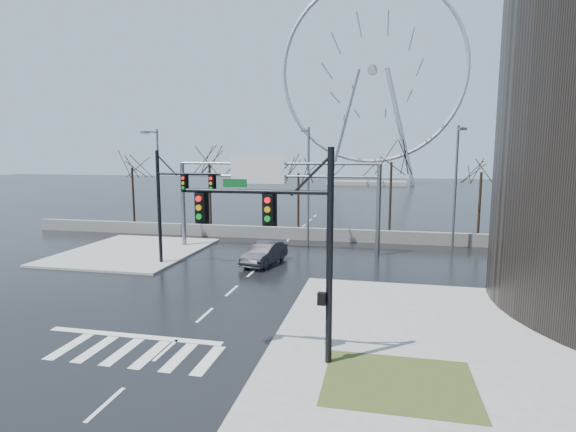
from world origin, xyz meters
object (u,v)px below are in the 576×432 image
(signal_mast_near, at_px, (292,235))
(ferris_wheel, at_px, (372,78))
(signal_mast_far, at_px, (173,197))
(car, at_px, (264,253))
(sign_gantry, at_px, (272,187))

(signal_mast_near, distance_m, ferris_wheel, 101.29)
(signal_mast_near, xyz_separation_m, signal_mast_far, (-11.01, 13.00, -0.04))
(signal_mast_near, height_order, signal_mast_far, same)
(signal_mast_near, height_order, car, signal_mast_near)
(signal_mast_near, distance_m, car, 15.90)
(car, bearing_deg, signal_mast_far, -154.26)
(car, bearing_deg, sign_gantry, 108.76)
(sign_gantry, relative_size, ferris_wheel, 0.32)
(ferris_wheel, bearing_deg, signal_mast_far, -97.20)
(signal_mast_near, relative_size, ferris_wheel, 0.16)
(signal_mast_far, relative_size, sign_gantry, 0.49)
(signal_mast_near, distance_m, signal_mast_far, 17.03)
(signal_mast_far, bearing_deg, ferris_wheel, 82.80)
(signal_mast_near, relative_size, sign_gantry, 0.49)
(signal_mast_far, bearing_deg, car, 14.25)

